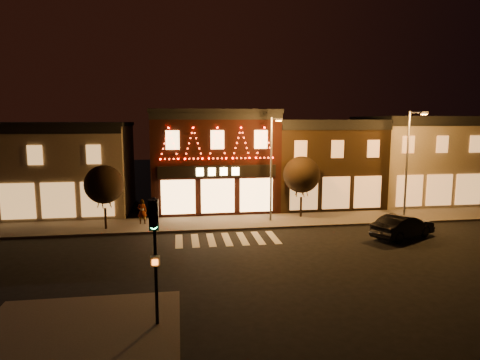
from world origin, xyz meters
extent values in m
plane|color=black|center=(0.00, 0.00, 0.00)|extent=(120.00, 120.00, 0.00)
cube|color=#47423D|center=(2.00, 8.00, 0.07)|extent=(44.00, 4.00, 0.15)
cube|color=#47423D|center=(-6.50, -7.50, 0.07)|extent=(7.00, 7.00, 0.15)
cube|color=#7F725A|center=(-13.00, 14.00, 3.50)|extent=(12.00, 8.00, 7.00)
cube|color=black|center=(-13.00, 14.00, 7.15)|extent=(12.20, 8.20, 0.30)
cube|color=black|center=(-13.00, 9.95, 6.75)|extent=(12.00, 0.25, 0.50)
cube|color=black|center=(0.00, 14.00, 4.00)|extent=(10.00, 8.00, 8.00)
cube|color=black|center=(0.00, 14.00, 8.15)|extent=(10.20, 8.20, 0.30)
cube|color=black|center=(0.00, 9.95, 7.75)|extent=(10.00, 0.25, 0.50)
cube|color=black|center=(0.00, 9.90, 3.60)|extent=(9.00, 0.15, 0.90)
cube|color=#FFD87F|center=(0.00, 9.80, 3.60)|extent=(3.40, 0.08, 0.60)
cube|color=#352412|center=(9.50, 14.00, 3.60)|extent=(9.00, 8.00, 7.20)
cube|color=black|center=(9.50, 14.00, 7.35)|extent=(9.20, 8.20, 0.30)
cube|color=black|center=(9.50, 9.95, 6.95)|extent=(9.00, 0.25, 0.50)
cube|color=#7F725A|center=(18.50, 14.00, 3.75)|extent=(9.00, 8.00, 7.50)
cube|color=black|center=(18.50, 14.00, 7.65)|extent=(9.20, 8.20, 0.30)
cube|color=black|center=(18.50, 9.95, 7.25)|extent=(9.00, 0.25, 0.50)
cylinder|color=black|center=(-3.80, -6.81, 2.47)|extent=(0.12, 0.12, 4.63)
cube|color=black|center=(-3.80, -7.03, 4.23)|extent=(0.32, 0.30, 1.06)
cylinder|color=#19FF72|center=(-3.80, -7.19, 3.88)|extent=(0.22, 0.06, 0.22)
cube|color=beige|center=(-3.80, -7.01, 2.57)|extent=(0.32, 0.22, 0.34)
cylinder|color=#59595E|center=(3.69, 7.91, 3.90)|extent=(0.15, 0.15, 7.50)
cylinder|color=#59595E|center=(3.77, 7.16, 7.55)|extent=(0.24, 1.50, 0.09)
cube|color=#59595E|center=(3.84, 6.42, 7.51)|extent=(0.49, 0.31, 0.17)
cube|color=orange|center=(3.84, 6.42, 7.40)|extent=(0.37, 0.22, 0.05)
cylinder|color=#59595E|center=(13.85, 7.21, 4.13)|extent=(0.16, 0.16, 7.96)
cylinder|color=#59595E|center=(13.91, 6.42, 8.01)|extent=(0.23, 1.59, 0.10)
cube|color=#59595E|center=(13.98, 5.63, 7.96)|extent=(0.52, 0.32, 0.18)
cube|color=orange|center=(13.98, 5.63, 7.85)|extent=(0.39, 0.23, 0.05)
cylinder|color=black|center=(-7.89, 7.24, 0.86)|extent=(0.16, 0.16, 1.42)
sphere|color=black|center=(-7.89, 7.24, 3.19)|extent=(2.59, 2.59, 2.59)
cylinder|color=black|center=(6.24, 8.74, 0.91)|extent=(0.16, 0.16, 1.51)
sphere|color=black|center=(6.24, 8.74, 3.39)|extent=(2.77, 2.77, 2.77)
imported|color=black|center=(11.15, 2.70, 0.75)|extent=(4.81, 3.35, 1.50)
imported|color=gray|center=(-5.56, 8.27, 1.03)|extent=(0.67, 0.47, 1.77)
camera|label=1|loc=(-2.92, -21.11, 7.41)|focal=30.93mm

